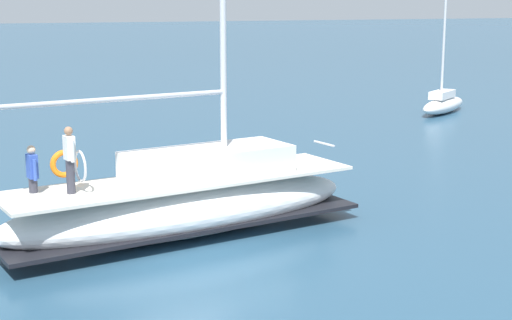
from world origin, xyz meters
name	(u,v)px	position (x,y,z in m)	size (l,w,h in m)	color
ground_plane	(180,249)	(0.00, 0.00, 0.00)	(400.00, 400.00, 0.00)	#284C66
main_sailboat	(186,200)	(-1.08, 0.52, 0.91)	(3.87, 9.86, 12.84)	white
moored_catamaran	(443,103)	(-16.74, 19.91, 0.53)	(3.78, 4.84, 6.72)	white
mooring_buoy	(195,174)	(-6.73, 2.67, 0.24)	(0.80, 0.80, 1.00)	yellow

